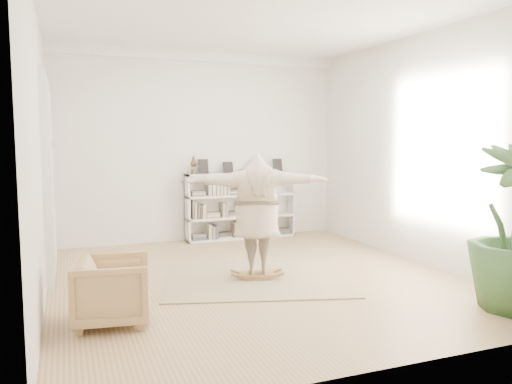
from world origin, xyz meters
TOP-DOWN VIEW (x-y plane):
  - floor at (0.00, 0.00)m, footprint 6.00×6.00m
  - room_shell at (0.00, 2.94)m, footprint 6.00×6.00m
  - doors at (-2.70, 1.30)m, footprint 0.09×1.78m
  - bookshelf at (0.74, 2.82)m, footprint 2.20×0.35m
  - armchair at (-2.05, -1.05)m, footprint 0.88×0.86m
  - rug at (-0.01, -0.04)m, footprint 2.95×2.61m
  - rocker_board at (-0.01, -0.04)m, footprint 0.56×0.43m
  - person at (-0.01, -0.04)m, footprint 2.13×1.10m

SIDE VIEW (x-z plane):
  - floor at x=0.00m, z-range 0.00..0.00m
  - rug at x=-0.01m, z-range 0.00..0.02m
  - rocker_board at x=-0.01m, z-range 0.01..0.12m
  - armchair at x=-2.05m, z-range 0.00..0.71m
  - bookshelf at x=0.74m, z-range -0.18..1.46m
  - person at x=-0.01m, z-range 0.13..1.80m
  - doors at x=-2.70m, z-range -0.06..2.86m
  - room_shell at x=0.00m, z-range 0.51..6.51m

